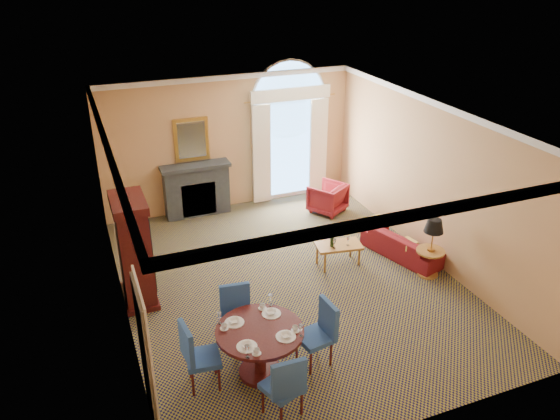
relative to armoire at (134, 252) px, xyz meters
name	(u,v)px	position (x,y,z in m)	size (l,w,h in m)	color
ground	(290,282)	(2.72, -0.51, -0.96)	(7.50, 7.50, 0.00)	#131136
room_envelope	(275,146)	(2.69, 0.16, 1.55)	(6.04, 7.52, 3.45)	tan
armoire	(134,252)	(0.00, 0.00, 0.00)	(0.57, 1.01, 1.98)	#3A0E0D
dining_table	(260,341)	(1.38, -2.63, -0.36)	(1.28, 1.28, 1.01)	#3A0E0D
dining_chair_north	(238,313)	(1.29, -1.87, -0.35)	(0.57, 0.57, 1.06)	#23478A
dining_chair_south	(285,384)	(1.39, -3.57, -0.35)	(0.61, 0.61, 1.06)	#23478A
dining_chair_east	(321,329)	(2.31, -2.71, -0.35)	(0.55, 0.55, 1.06)	#23478A
dining_chair_west	(195,352)	(0.45, -2.53, -0.35)	(0.54, 0.53, 1.06)	#23478A
sofa	(403,244)	(5.27, -0.43, -0.70)	(1.77, 0.69, 0.52)	maroon
armchair	(327,198)	(4.74, 2.03, -0.60)	(0.75, 0.78, 0.71)	maroon
coffee_table	(338,246)	(3.86, -0.26, -0.53)	(0.96, 0.63, 0.82)	#AA7133
side_table	(432,240)	(5.32, -1.24, -0.19)	(0.54, 0.54, 1.17)	#AA7133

